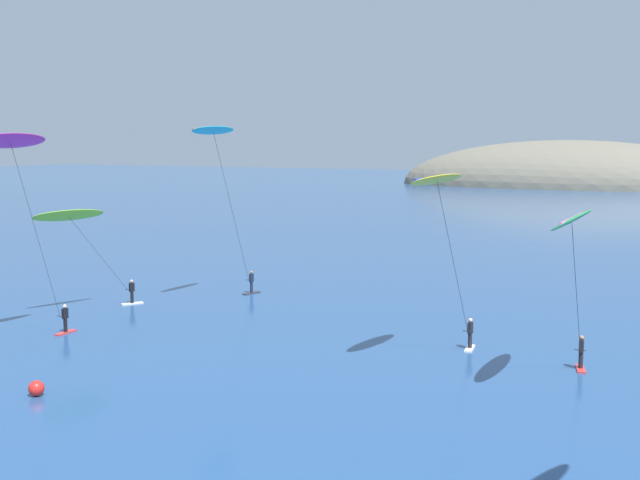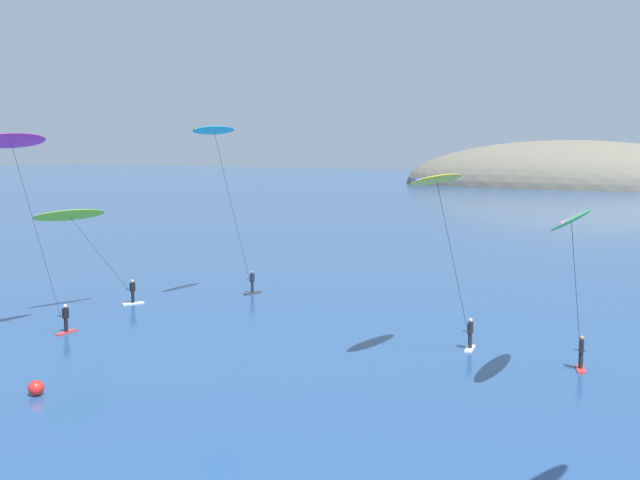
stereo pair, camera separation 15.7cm
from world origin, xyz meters
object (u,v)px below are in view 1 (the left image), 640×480
at_px(kitesurfer_yellow, 440,195).
at_px(kitesurfer_green, 573,230).
at_px(kitesurfer_magenta, 16,159).
at_px(marker_buoy, 36,388).
at_px(kitesurfer_cyan, 218,149).
at_px(kitesurfer_lime, 75,223).

distance_m(kitesurfer_yellow, kitesurfer_green, 6.77).
bearing_deg(kitesurfer_magenta, kitesurfer_yellow, 16.76).
distance_m(kitesurfer_magenta, kitesurfer_green, 29.07).
bearing_deg(kitesurfer_magenta, marker_buoy, -38.63).
xyz_separation_m(kitesurfer_cyan, kitesurfer_magenta, (-2.96, -14.56, -0.44)).
xyz_separation_m(kitesurfer_magenta, marker_buoy, (7.99, -6.39, -9.86)).
bearing_deg(kitesurfer_lime, kitesurfer_yellow, -1.72).
bearing_deg(kitesurfer_magenta, kitesurfer_lime, 113.91).
xyz_separation_m(kitesurfer_yellow, kitesurfer_green, (6.55, -1.17, -1.27)).
distance_m(kitesurfer_cyan, kitesurfer_lime, 10.65).
bearing_deg(kitesurfer_yellow, kitesurfer_cyan, 157.14).
bearing_deg(kitesurfer_cyan, marker_buoy, -76.49).
xyz_separation_m(kitesurfer_magenta, kitesurfer_green, (28.41, 5.41, -2.92)).
height_order(kitesurfer_yellow, kitesurfer_lime, kitesurfer_yellow).
relative_size(kitesurfer_green, kitesurfer_lime, 1.09).
height_order(kitesurfer_cyan, kitesurfer_lime, kitesurfer_cyan).
relative_size(kitesurfer_cyan, kitesurfer_magenta, 1.05).
height_order(kitesurfer_green, kitesurfer_lime, kitesurfer_green).
height_order(kitesurfer_cyan, marker_buoy, kitesurfer_cyan).
bearing_deg(kitesurfer_cyan, kitesurfer_magenta, -101.51).
relative_size(kitesurfer_cyan, kitesurfer_lime, 1.61).
xyz_separation_m(kitesurfer_cyan, kitesurfer_yellow, (18.90, -7.97, -2.08)).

